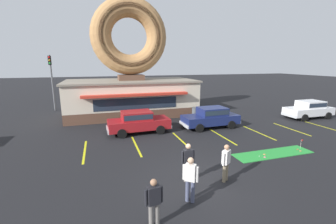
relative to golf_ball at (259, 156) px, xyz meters
The scene contains 25 objects.
ground_plane 4.47m from the golf_ball, 162.82° to the right, with size 160.00×160.00×0.00m, color black.
donut_shop_building 14.08m from the golf_ball, 111.70° to the left, with size 12.30×6.75×10.96m.
putting_mat 1.06m from the golf_ball, ahead, with size 4.69×1.18×0.03m, color green.
mini_donut_near_left 2.76m from the golf_ball, ahead, with size 0.13×0.13×0.04m, color #A5724C.
mini_donut_near_right 0.44m from the golf_ball, 14.69° to the left, with size 0.13×0.13×0.04m, color #D17F47.
mini_donut_mid_left 0.27m from the golf_ball, 44.51° to the right, with size 0.13×0.13×0.04m, color #D8667F.
mini_donut_mid_centre 2.81m from the golf_ball, ahead, with size 0.13×0.13×0.04m, color brown.
golf_ball is the anchor object (origin of this frame).
putting_flag_pin 3.22m from the golf_ball, ahead, with size 0.13×0.01×0.55m.
car_red 8.40m from the golf_ball, 131.17° to the left, with size 4.61×2.08×1.60m.
car_white 11.98m from the golf_ball, 30.44° to the left, with size 4.57×1.99×1.60m.
car_navy 6.02m from the golf_ball, 88.13° to the left, with size 4.60×2.06×1.60m.
pedestrian_blue_sweater_man 4.90m from the golf_ball, 165.84° to the right, with size 0.60×0.24×1.70m.
pedestrian_hooded_kid 5.83m from the golf_ball, 153.44° to the right, with size 0.48×0.43×1.74m.
pedestrian_leather_jacket_man 7.58m from the golf_ball, 152.98° to the right, with size 0.59×0.28×1.61m.
pedestrian_clipboard_woman 3.65m from the golf_ball, 152.02° to the right, with size 0.52×0.41×1.66m.
trash_bin 9.28m from the golf_ball, 88.10° to the left, with size 0.57×0.57×0.97m.
traffic_light_pole 21.21m from the golf_ball, 127.32° to the left, with size 0.28×0.47×5.80m.
parking_stripe_far_left 9.82m from the golf_ball, 158.00° to the left, with size 0.12×3.60×0.01m, color yellow.
parking_stripe_left 7.13m from the golf_ball, 148.93° to the left, with size 0.12×3.60×0.01m, color yellow.
parking_stripe_mid_left 4.82m from the golf_ball, 130.18° to the left, with size 0.12×3.60×0.01m, color yellow.
parking_stripe_centre 3.68m from the golf_ball, 91.66° to the left, with size 0.12×3.60×0.01m, color yellow.
parking_stripe_mid_right 4.68m from the golf_ball, 51.82° to the left, with size 0.12×3.60×0.01m, color yellow.
parking_stripe_right 6.95m from the golf_ball, 31.98° to the left, with size 0.12×3.60×0.01m, color yellow.
parking_stripe_far_right 9.62m from the golf_ball, 22.48° to the left, with size 0.12×3.60×0.01m, color yellow.
Camera 1 is at (-3.85, -8.07, 5.01)m, focal length 24.00 mm.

